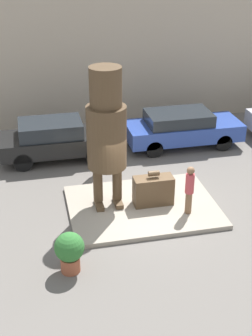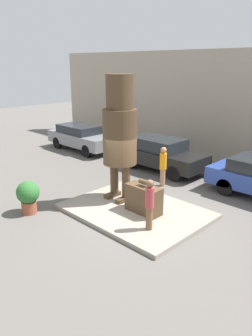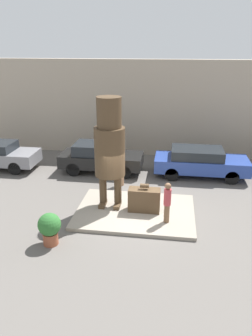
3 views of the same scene
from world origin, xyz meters
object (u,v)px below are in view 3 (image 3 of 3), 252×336
object	(u,v)px
statue_figure	(110,145)
planter_pot	(50,227)
giant_suitcase	(144,200)
parked_car_blue	(200,161)
parked_car_black	(100,157)
worker_hivis	(122,167)
tourist	(167,201)

from	to	relation	value
statue_figure	planter_pot	world-z (taller)	statue_figure
giant_suitcase	parked_car_blue	bearing A→B (deg)	61.09
parked_car_black	worker_hivis	bearing A→B (deg)	-48.92
statue_figure	parked_car_blue	xyz separation A→B (m)	(3.92, 4.19, -1.98)
statue_figure	planter_pot	bearing A→B (deg)	-117.94
parked_car_black	giant_suitcase	bearing A→B (deg)	-57.55
giant_suitcase	parked_car_black	bearing A→B (deg)	122.45
statue_figure	tourist	bearing A→B (deg)	-24.35
tourist	worker_hivis	size ratio (longest dim) A/B	0.95
statue_figure	worker_hivis	world-z (taller)	statue_figure
giant_suitcase	planter_pot	distance (m)	3.99
parked_car_black	parked_car_blue	distance (m)	5.25
giant_suitcase	planter_pot	world-z (taller)	giant_suitcase
giant_suitcase	worker_hivis	world-z (taller)	worker_hivis
statue_figure	giant_suitcase	size ratio (longest dim) A/B	3.56
parked_car_blue	worker_hivis	xyz separation A→B (m)	(-3.83, -1.75, 0.12)
tourist	planter_pot	xyz separation A→B (m)	(-3.93, -1.85, -0.36)
planter_pot	statue_figure	bearing A→B (deg)	62.06
planter_pot	giant_suitcase	bearing A→B (deg)	41.36
parked_car_blue	parked_car_black	bearing A→B (deg)	-178.66
statue_figure	tourist	xyz separation A→B (m)	(2.37, -1.07, -1.77)
statue_figure	parked_car_blue	size ratio (longest dim) A/B	0.95
tourist	parked_car_black	xyz separation A→B (m)	(-3.70, 5.14, -0.18)
statue_figure	parked_car_black	size ratio (longest dim) A/B	1.04
statue_figure	giant_suitcase	bearing A→B (deg)	-11.40
statue_figure	giant_suitcase	world-z (taller)	statue_figure
giant_suitcase	tourist	size ratio (longest dim) A/B	0.79
tourist	parked_car_blue	distance (m)	5.49
tourist	worker_hivis	distance (m)	4.20
parked_car_black	parked_car_blue	xyz separation A→B (m)	(5.25, 0.12, -0.03)
giant_suitcase	parked_car_blue	distance (m)	5.12
tourist	worker_hivis	world-z (taller)	tourist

